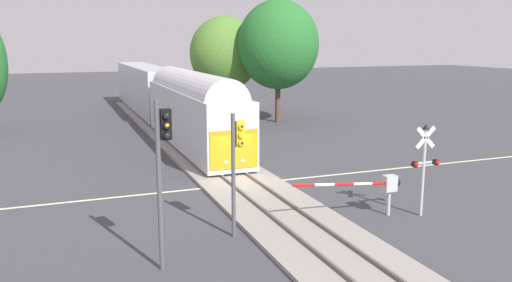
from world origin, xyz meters
The scene contains 10 objects.
ground_plane centered at (0.00, 0.00, 0.00)m, with size 220.00×220.00×0.00m, color #3D3D42.
road_centre_stripe centered at (0.00, 0.00, 0.00)m, with size 44.00×0.20×0.01m.
railway_track centered at (0.00, 0.00, 0.10)m, with size 4.40×80.00×0.32m.
commuter_train centered at (0.00, 20.33, 2.79)m, with size 3.04×41.51×5.16m.
crossing_gate_near centered at (3.91, -6.99, 1.43)m, with size 5.19×0.40×1.88m.
crossing_signal_mast centered at (5.71, -7.57, 2.48)m, with size 1.36×0.44×4.06m.
traffic_signal_median centered at (-2.59, -7.01, 3.26)m, with size 0.53×0.38×4.86m.
traffic_signal_near_left centered at (-5.79, -8.97, 3.82)m, with size 0.53×0.38×5.71m.
oak_far_right centered at (10.43, 19.29, 7.20)m, with size 7.48×7.48×11.30m.
elm_centre_background centered at (6.64, 23.60, 6.33)m, with size 6.82×6.82×9.93m.
Camera 1 is at (-8.79, -25.21, 7.51)m, focal length 36.38 mm.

